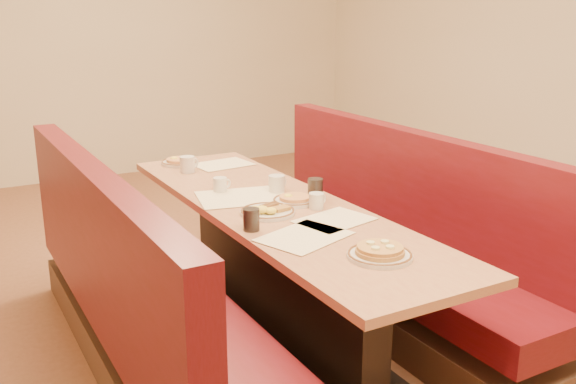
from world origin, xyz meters
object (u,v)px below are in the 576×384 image
booth_right (387,251)px  soda_tumbler_near (251,220)px  booth_left (139,306)px  eggs_plate (267,211)px  coffee_mug_d (188,164)px  soda_tumbler_mid (315,189)px  pancake_plate (380,253)px  coffee_mug_a (317,201)px  diner_table (276,273)px  coffee_mug_c (277,183)px  coffee_mug_b (221,184)px

booth_right → soda_tumbler_near: 1.14m
booth_left → eggs_plate: 0.75m
coffee_mug_d → soda_tumbler_mid: 0.95m
pancake_plate → coffee_mug_d: (-0.16, 1.71, 0.03)m
eggs_plate → coffee_mug_d: (-0.03, 0.98, 0.03)m
coffee_mug_a → soda_tumbler_near: bearing=-177.1°
diner_table → booth_right: bearing=0.0°
booth_left → booth_right: 1.46m
booth_left → coffee_mug_c: 0.98m
soda_tumbler_near → coffee_mug_d: bearing=83.1°
coffee_mug_b → booth_left: bearing=-155.9°
soda_tumbler_near → soda_tumbler_mid: 0.58m
coffee_mug_b → coffee_mug_d: 0.50m
coffee_mug_d → soda_tumbler_mid: size_ratio=1.15×
pancake_plate → coffee_mug_d: coffee_mug_d is taller
coffee_mug_a → coffee_mug_d: bearing=91.1°
diner_table → soda_tumbler_near: size_ratio=24.36×
coffee_mug_b → coffee_mug_c: 0.31m
coffee_mug_c → soda_tumbler_mid: bearing=-84.9°
pancake_plate → coffee_mug_b: size_ratio=2.51×
pancake_plate → eggs_plate: bearing=100.0°
coffee_mug_a → pancake_plate: bearing=-115.4°
booth_left → eggs_plate: booth_left is taller
diner_table → coffee_mug_a: coffee_mug_a is taller
diner_table → coffee_mug_b: size_ratio=23.77×
coffee_mug_a → soda_tumbler_mid: soda_tumbler_mid is taller
booth_left → coffee_mug_a: (0.88, -0.15, 0.43)m
pancake_plate → eggs_plate: 0.74m
pancake_plate → coffee_mug_a: bearing=79.3°
booth_left → soda_tumbler_mid: size_ratio=22.59×
booth_right → soda_tumbler_mid: bearing=-179.2°
coffee_mug_b → soda_tumbler_mid: bearing=-52.7°
eggs_plate → pancake_plate: bearing=-80.0°
booth_left → coffee_mug_b: booth_left is taller
coffee_mug_b → soda_tumbler_near: (-0.14, -0.65, 0.01)m
diner_table → soda_tumbler_near: 0.59m
coffee_mug_b → coffee_mug_a: bearing=-68.3°
eggs_plate → coffee_mug_a: (0.26, -0.04, 0.03)m
booth_left → pancake_plate: bearing=-48.1°
pancake_plate → coffee_mug_a: coffee_mug_a is taller
diner_table → coffee_mug_d: size_ratio=19.58×
coffee_mug_c → coffee_mug_d: coffee_mug_d is taller
booth_right → coffee_mug_c: booth_right is taller
booth_right → coffee_mug_c: size_ratio=20.66×
booth_left → coffee_mug_d: (0.59, 0.87, 0.44)m
booth_left → diner_table: bearing=0.0°
diner_table → coffee_mug_b: (-0.14, 0.37, 0.42)m
diner_table → pancake_plate: size_ratio=9.46×
coffee_mug_b → eggs_plate: bearing=-93.6°
coffee_mug_d → eggs_plate: bearing=-104.9°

